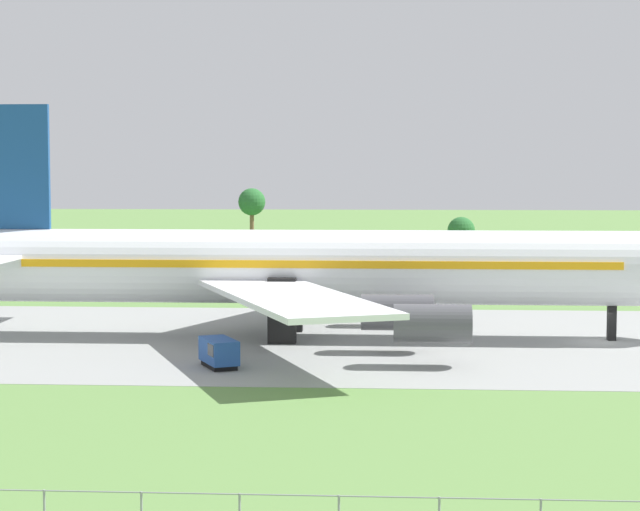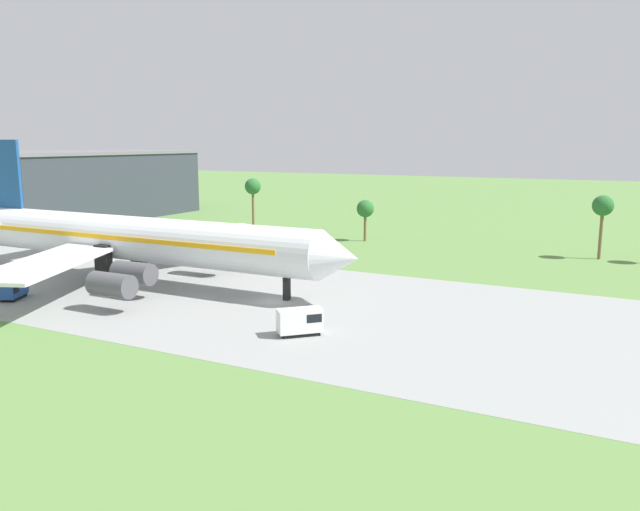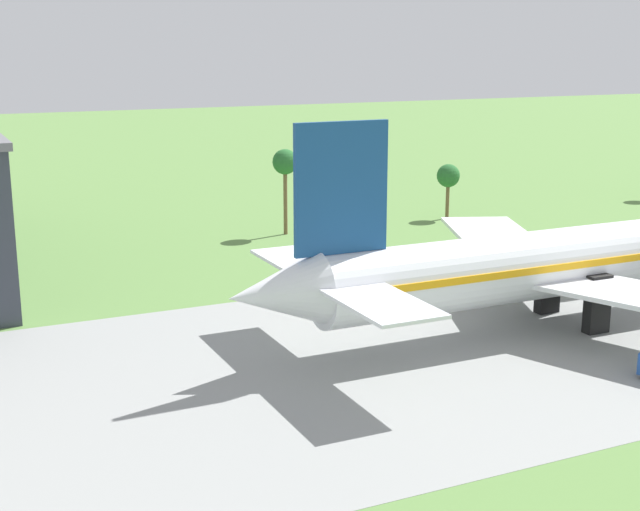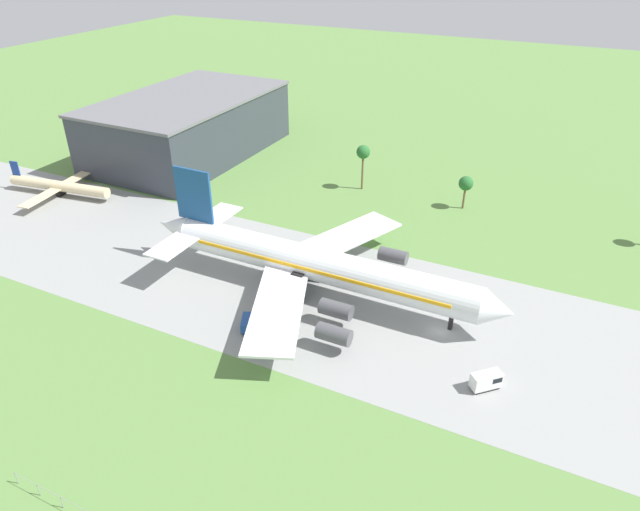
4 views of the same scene
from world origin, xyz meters
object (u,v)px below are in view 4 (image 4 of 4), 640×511
(catering_van, at_px, (248,324))
(jet_airliner, at_px, (315,264))
(baggage_tug, at_px, (487,380))
(regional_aircraft, at_px, (59,186))
(terminal_building, at_px, (189,126))

(catering_van, bearing_deg, jet_airliner, 71.80)
(baggage_tug, distance_m, catering_van, 41.14)
(jet_airliner, distance_m, catering_van, 17.56)
(jet_airliner, xyz_separation_m, baggage_tug, (35.72, -12.29, -4.71))
(regional_aircraft, relative_size, baggage_tug, 6.18)
(jet_airliner, xyz_separation_m, catering_van, (-5.25, -15.98, -5.05))
(regional_aircraft, bearing_deg, jet_airliner, -7.84)
(baggage_tug, relative_size, catering_van, 1.03)
(baggage_tug, distance_m, terminal_building, 122.89)
(regional_aircraft, height_order, catering_van, regional_aircraft)
(terminal_building, bearing_deg, regional_aircraft, -106.25)
(catering_van, distance_m, terminal_building, 93.28)
(regional_aircraft, relative_size, catering_van, 6.35)
(baggage_tug, xyz_separation_m, terminal_building, (-104.60, 64.08, 7.41))
(regional_aircraft, height_order, baggage_tug, regional_aircraft)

